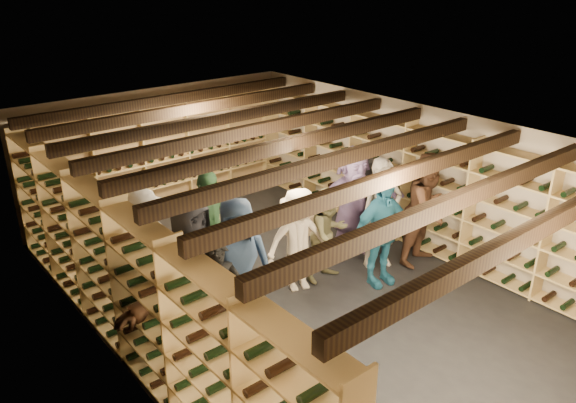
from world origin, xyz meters
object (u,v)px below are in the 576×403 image
at_px(person_0, 193,266).
at_px(person_12, 362,198).
at_px(person_6, 238,265).
at_px(person_1, 220,298).
at_px(crate_stack_right, 300,225).
at_px(person_4, 381,232).
at_px(person_11, 352,202).
at_px(crate_stack_left, 223,237).
at_px(person_9, 146,241).
at_px(person_10, 208,229).
at_px(crate_loose, 225,221).
at_px(person_5, 184,312).
at_px(person_7, 381,214).
at_px(person_8, 427,209).
at_px(person_3, 299,240).
at_px(person_2, 329,234).

relative_size(person_0, person_12, 1.19).
height_order(person_6, person_12, person_6).
distance_m(person_1, person_6, 0.57).
xyz_separation_m(crate_stack_right, person_4, (-0.17, -2.04, 0.69)).
distance_m(person_4, person_11, 0.97).
distance_m(person_6, person_12, 3.24).
height_order(crate_stack_left, person_4, person_4).
height_order(crate_stack_right, person_0, person_0).
xyz_separation_m(person_9, person_10, (0.80, -0.42, 0.11)).
relative_size(crate_loose, person_10, 0.27).
bearing_deg(person_4, person_5, -171.34).
bearing_deg(person_11, person_0, -161.91).
bearing_deg(person_1, crate_loose, 78.54).
distance_m(crate_stack_right, person_7, 1.84).
height_order(person_4, person_5, person_4).
xyz_separation_m(person_5, person_8, (4.36, -0.06, 0.09)).
distance_m(person_1, person_5, 0.56).
distance_m(crate_stack_left, crate_stack_right, 1.54).
distance_m(person_3, person_12, 1.99).
bearing_deg(person_0, person_1, -109.57).
relative_size(person_4, person_8, 0.93).
bearing_deg(person_5, person_0, 76.47).
bearing_deg(person_0, crate_loose, 30.11).
height_order(person_6, person_10, person_6).
distance_m(crate_loose, person_11, 2.64).
bearing_deg(person_10, person_5, -141.32).
bearing_deg(crate_stack_right, person_6, -146.59).
bearing_deg(person_9, crate_loose, 35.12).
relative_size(person_4, person_11, 0.91).
bearing_deg(crate_stack_left, person_12, -24.65).
bearing_deg(crate_stack_right, person_8, -66.34).
xyz_separation_m(crate_loose, person_10, (-1.30, -1.58, 0.82)).
bearing_deg(crate_stack_right, crate_stack_left, 173.09).
bearing_deg(person_2, person_11, 19.36).
bearing_deg(person_4, person_11, 80.04).
bearing_deg(person_1, person_7, 26.81).
relative_size(crate_stack_right, person_5, 0.32).
distance_m(person_1, person_10, 1.68).
bearing_deg(person_9, person_5, -98.00).
bearing_deg(crate_stack_left, person_9, -172.69).
height_order(crate_stack_left, person_6, person_6).
xyz_separation_m(crate_stack_right, crate_loose, (-0.85, 1.16, -0.08)).
height_order(person_0, person_8, person_0).
bearing_deg(person_11, person_1, -150.69).
bearing_deg(person_5, person_11, 37.41).
xyz_separation_m(crate_stack_right, person_0, (-2.92, -1.29, 0.77)).
bearing_deg(person_3, person_7, 7.73).
distance_m(person_7, person_9, 3.61).
distance_m(person_8, person_10, 3.46).
xyz_separation_m(person_2, person_8, (1.57, -0.60, 0.18)).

